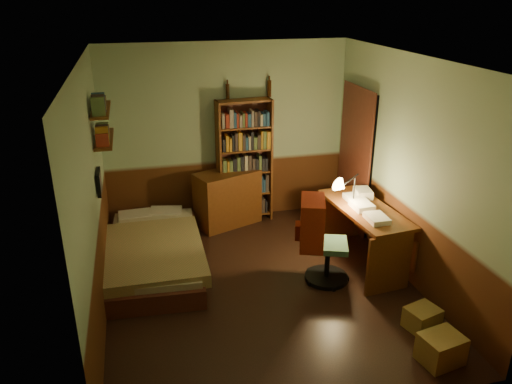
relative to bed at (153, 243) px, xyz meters
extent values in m
cube|color=black|center=(1.19, -0.79, -0.32)|extent=(3.50, 4.00, 0.02)
cube|color=silver|center=(1.19, -0.79, 2.30)|extent=(3.50, 4.00, 0.02)
cube|color=#98B892|center=(1.19, 1.22, 0.99)|extent=(3.50, 0.02, 2.60)
cube|color=#98B892|center=(-0.57, -0.79, 0.99)|extent=(0.02, 4.00, 2.60)
cube|color=#98B892|center=(2.95, -0.79, 0.99)|extent=(0.02, 4.00, 2.60)
cube|color=#98B892|center=(1.19, -2.80, 0.99)|extent=(3.50, 0.02, 2.60)
cube|color=black|center=(2.91, 0.51, 0.69)|extent=(0.06, 0.90, 2.00)
cube|color=#492016|center=(2.88, 0.51, 0.69)|extent=(0.02, 0.98, 2.08)
cube|color=#898D50|center=(0.00, 0.00, 0.00)|extent=(1.24, 2.15, 0.62)
cube|color=#5A2F12|center=(1.13, 0.98, 0.10)|extent=(1.02, 0.76, 0.81)
cube|color=#B2B2B7|center=(1.17, 1.10, 0.58)|extent=(0.30, 0.24, 0.15)
cube|color=#5A2F12|center=(1.41, 1.06, 0.60)|extent=(0.80, 0.31, 1.82)
cylinder|color=black|center=(1.20, 1.17, 1.62)|extent=(0.07, 0.07, 0.21)
cylinder|color=black|center=(1.80, 1.17, 1.63)|extent=(0.07, 0.07, 0.23)
cube|color=#5A2F12|center=(2.57, -0.55, 0.07)|extent=(0.73, 1.48, 0.76)
cube|color=silver|center=(2.68, -0.23, 0.51)|extent=(0.23, 0.29, 0.11)
cone|color=black|center=(2.46, -0.42, 0.75)|extent=(0.24, 0.24, 0.60)
cube|color=#38664C|center=(1.99, -0.83, 0.25)|extent=(0.69, 0.65, 1.12)
cube|color=#9B2A13|center=(1.91, -0.97, 1.10)|extent=(0.43, 0.56, 0.58)
cube|color=#5A2F12|center=(-0.45, 0.31, 1.29)|extent=(0.20, 0.90, 0.03)
cube|color=#5A2F12|center=(-0.45, 0.31, 1.64)|extent=(0.20, 0.90, 0.03)
cube|color=black|center=(-0.53, -0.19, 0.94)|extent=(0.04, 0.32, 0.26)
cube|color=olive|center=(2.50, -2.42, -0.17)|extent=(0.43, 0.37, 0.28)
cube|color=olive|center=(2.61, -1.93, -0.20)|extent=(0.38, 0.34, 0.23)
camera|label=1|loc=(-0.07, -5.64, 2.95)|focal=35.00mm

